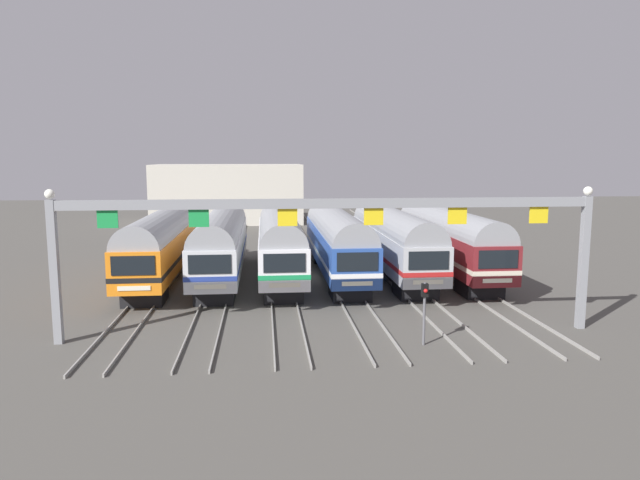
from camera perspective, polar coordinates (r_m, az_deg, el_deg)
The scene contains 11 objects.
ground_plane at distance 40.80m, azimuth -1.14°, elevation -3.69°, with size 160.00×160.00×0.00m, color #4C4944.
track_bed at distance 57.50m, azimuth -2.45°, elevation -0.17°, with size 21.45×70.00×0.15m.
commuter_train_orange at distance 40.81m, azimuth -15.25°, elevation -0.14°, with size 2.88×18.06×4.77m.
commuter_train_silver at distance 40.33m, azimuth -9.65°, elevation -0.06°, with size 2.88×18.06×5.05m.
commuter_train_white at distance 40.24m, azimuth -3.98°, elevation 0.01°, with size 2.88×18.06×5.05m.
commuter_train_blue at distance 40.54m, azimuth 1.66°, elevation 0.09°, with size 2.88×18.06×5.05m.
commuter_train_stainless at distance 41.22m, azimuth 7.17°, elevation 0.16°, with size 2.88×18.06×4.77m.
commuter_train_maroon at distance 42.28m, azimuth 12.45°, elevation 0.23°, with size 2.88×18.06×4.77m.
catenary_gantry at distance 26.67m, azimuth 1.07°, elevation 1.66°, with size 25.18×0.44×6.97m.
yard_signal_mast at distance 26.26m, azimuth 10.25°, elevation -5.97°, with size 0.28×0.35×2.86m.
maintenance_building at distance 76.67m, azimuth -8.96°, elevation 4.56°, with size 18.86×10.00×7.48m, color beige.
Camera 1 is at (-3.07, -39.83, 8.31)m, focal length 32.54 mm.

